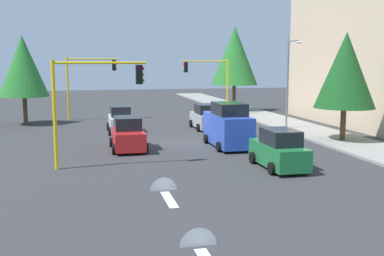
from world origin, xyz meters
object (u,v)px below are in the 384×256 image
at_px(tree_roadside_far, 235,56).
at_px(car_green, 279,150).
at_px(car_silver, 205,118).
at_px(traffic_signal_near_right, 93,92).
at_px(car_white, 121,121).
at_px(traffic_signal_far_right, 88,76).
at_px(street_lamp_curbside, 290,74).
at_px(delivery_van_blue, 228,126).
at_px(traffic_signal_far_left, 209,76).
at_px(car_red, 128,135).
at_px(tree_opposite_side, 23,66).
at_px(tree_roadside_near, 345,70).

bearing_deg(tree_roadside_far, car_green, -13.37).
bearing_deg(car_silver, traffic_signal_near_right, -36.73).
xyz_separation_m(car_silver, car_white, (0.29, -6.66, -0.00)).
xyz_separation_m(traffic_signal_far_right, street_lamp_curbside, (10.39, 14.90, 0.34)).
bearing_deg(car_green, traffic_signal_far_right, -158.07).
height_order(street_lamp_curbside, delivery_van_blue, street_lamp_curbside).
bearing_deg(traffic_signal_near_right, traffic_signal_far_left, 150.51).
relative_size(traffic_signal_far_left, street_lamp_curbside, 0.78).
bearing_deg(traffic_signal_far_left, tree_roadside_far, 136.21).
xyz_separation_m(street_lamp_curbside, car_white, (-1.91, -12.69, -3.45)).
distance_m(car_silver, car_green, 14.06).
distance_m(delivery_van_blue, car_green, 6.25).
relative_size(car_silver, car_white, 1.03).
bearing_deg(delivery_van_blue, car_red, -94.27).
bearing_deg(traffic_signal_far_right, tree_opposite_side, -69.34).
height_order(delivery_van_blue, car_silver, delivery_van_blue).
bearing_deg(street_lamp_curbside, tree_roadside_near, 13.05).
xyz_separation_m(tree_opposite_side, car_red, (13.59, 7.41, -4.00)).
bearing_deg(car_silver, car_white, -87.50).
relative_size(tree_opposite_side, tree_roadside_near, 1.04).
xyz_separation_m(traffic_signal_far_left, car_silver, (8.19, -2.50, -2.99)).
bearing_deg(car_red, street_lamp_curbside, 112.13).
height_order(traffic_signal_near_right, car_silver, traffic_signal_near_right).
height_order(traffic_signal_far_left, car_green, traffic_signal_far_left).
xyz_separation_m(traffic_signal_far_right, tree_roadside_near, (16.00, 16.20, 0.69)).
bearing_deg(car_red, tree_roadside_near, 88.34).
distance_m(delivery_van_blue, car_red, 6.18).
height_order(street_lamp_curbside, tree_roadside_far, tree_roadside_far).
distance_m(traffic_signal_near_right, car_silver, 15.02).
distance_m(tree_roadside_near, car_red, 14.60).
height_order(tree_roadside_far, car_white, tree_roadside_far).
bearing_deg(tree_roadside_near, car_red, -91.66).
height_order(delivery_van_blue, car_red, delivery_van_blue).
xyz_separation_m(traffic_signal_far_left, street_lamp_curbside, (10.39, 3.53, 0.47)).
xyz_separation_m(street_lamp_curbside, car_green, (11.86, -5.94, -3.45)).
relative_size(traffic_signal_near_right, street_lamp_curbside, 0.76).
xyz_separation_m(traffic_signal_far_left, car_green, (22.25, -2.40, -2.99)).
relative_size(traffic_signal_near_right, car_red, 1.34).
xyz_separation_m(tree_opposite_side, car_green, (20.25, 14.26, -4.00)).
bearing_deg(street_lamp_curbside, traffic_signal_near_right, -57.08).
relative_size(street_lamp_curbside, car_green, 1.71).
xyz_separation_m(car_red, car_white, (-7.11, 0.10, -0.00)).
relative_size(street_lamp_curbside, car_silver, 1.74).
height_order(traffic_signal_far_left, car_silver, traffic_signal_far_left).
xyz_separation_m(traffic_signal_far_left, tree_roadside_far, (-4.00, 3.83, 2.01)).
relative_size(tree_roadside_near, car_white, 1.83).
height_order(car_white, car_green, same).
bearing_deg(car_white, street_lamp_curbside, 81.46).
bearing_deg(street_lamp_curbside, delivery_van_blue, -49.56).
xyz_separation_m(traffic_signal_near_right, car_white, (-11.52, 2.15, -2.91)).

